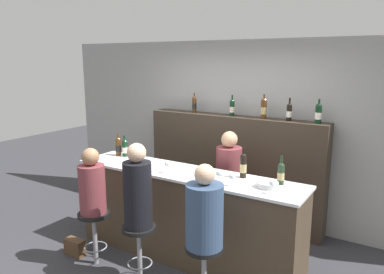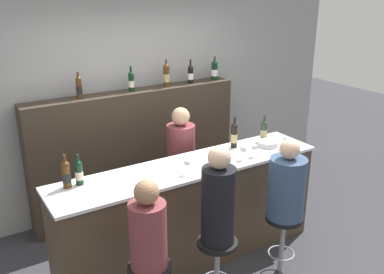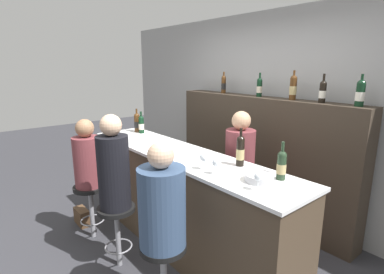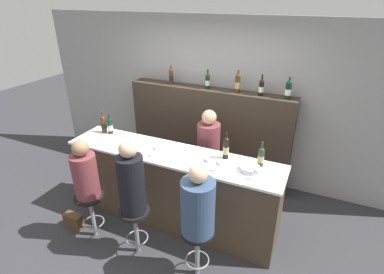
# 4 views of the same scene
# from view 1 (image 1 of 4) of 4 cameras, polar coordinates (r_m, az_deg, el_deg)

# --- Properties ---
(ground_plane) EXTENTS (16.00, 16.00, 0.00)m
(ground_plane) POSITION_cam_1_polar(r_m,az_deg,el_deg) (4.52, -3.13, -19.26)
(ground_plane) COLOR #333338
(wall_back) EXTENTS (6.40, 0.05, 2.60)m
(wall_back) POSITION_cam_1_polar(r_m,az_deg,el_deg) (5.51, 7.36, 0.91)
(wall_back) COLOR #9E9E9E
(wall_back) RESTS_ON ground_plane
(bar_counter) EXTENTS (2.81, 0.61, 1.07)m
(bar_counter) POSITION_cam_1_polar(r_m,az_deg,el_deg) (4.48, -1.08, -11.83)
(bar_counter) COLOR #473828
(bar_counter) RESTS_ON ground_plane
(back_bar_cabinet) EXTENTS (2.63, 0.28, 1.55)m
(back_bar_cabinet) POSITION_cam_1_polar(r_m,az_deg,el_deg) (5.44, 6.22, -4.91)
(back_bar_cabinet) COLOR #382D23
(back_bar_cabinet) RESTS_ON ground_plane
(wine_bottle_counter_0) EXTENTS (0.08, 0.08, 0.31)m
(wine_bottle_counter_0) POSITION_cam_1_polar(r_m,az_deg,el_deg) (5.09, -11.15, -1.35)
(wine_bottle_counter_0) COLOR #4C2D14
(wine_bottle_counter_0) RESTS_ON bar_counter
(wine_bottle_counter_1) EXTENTS (0.07, 0.07, 0.28)m
(wine_bottle_counter_1) POSITION_cam_1_polar(r_m,az_deg,el_deg) (5.02, -10.21, -1.62)
(wine_bottle_counter_1) COLOR black
(wine_bottle_counter_1) RESTS_ON bar_counter
(wine_bottle_counter_2) EXTENTS (0.07, 0.07, 0.34)m
(wine_bottle_counter_2) POSITION_cam_1_polar(r_m,az_deg,el_deg) (4.10, 7.82, -4.28)
(wine_bottle_counter_2) COLOR black
(wine_bottle_counter_2) RESTS_ON bar_counter
(wine_bottle_counter_3) EXTENTS (0.07, 0.07, 0.30)m
(wine_bottle_counter_3) POSITION_cam_1_polar(r_m,az_deg,el_deg) (3.96, 13.39, -5.39)
(wine_bottle_counter_3) COLOR #233823
(wine_bottle_counter_3) RESTS_ON bar_counter
(wine_bottle_backbar_0) EXTENTS (0.07, 0.07, 0.29)m
(wine_bottle_backbar_0) POSITION_cam_1_polar(r_m,az_deg,el_deg) (5.56, 0.36, 5.03)
(wine_bottle_backbar_0) COLOR #4C2D14
(wine_bottle_backbar_0) RESTS_ON back_bar_cabinet
(wine_bottle_backbar_1) EXTENTS (0.07, 0.07, 0.29)m
(wine_bottle_backbar_1) POSITION_cam_1_polar(r_m,az_deg,el_deg) (5.26, 6.13, 4.51)
(wine_bottle_backbar_1) COLOR black
(wine_bottle_backbar_1) RESTS_ON back_bar_cabinet
(wine_bottle_backbar_2) EXTENTS (0.08, 0.08, 0.33)m
(wine_bottle_backbar_2) POSITION_cam_1_polar(r_m,az_deg,el_deg) (5.08, 10.89, 4.33)
(wine_bottle_backbar_2) COLOR #4C2D14
(wine_bottle_backbar_2) RESTS_ON back_bar_cabinet
(wine_bottle_backbar_3) EXTENTS (0.07, 0.07, 0.30)m
(wine_bottle_backbar_3) POSITION_cam_1_polar(r_m,az_deg,el_deg) (4.97, 14.59, 3.75)
(wine_bottle_backbar_3) COLOR black
(wine_bottle_backbar_3) RESTS_ON back_bar_cabinet
(wine_bottle_backbar_4) EXTENTS (0.08, 0.08, 0.30)m
(wine_bottle_backbar_4) POSITION_cam_1_polar(r_m,az_deg,el_deg) (4.87, 18.72, 3.46)
(wine_bottle_backbar_4) COLOR black
(wine_bottle_backbar_4) RESTS_ON back_bar_cabinet
(wine_glass_0) EXTENTS (0.07, 0.07, 0.14)m
(wine_glass_0) POSITION_cam_1_polar(r_m,az_deg,el_deg) (4.22, -3.76, -4.18)
(wine_glass_0) COLOR silver
(wine_glass_0) RESTS_ON bar_counter
(wine_glass_1) EXTENTS (0.08, 0.08, 0.15)m
(wine_glass_1) POSITION_cam_1_polar(r_m,az_deg,el_deg) (3.89, 4.21, -5.63)
(wine_glass_1) COLOR silver
(wine_glass_1) RESTS_ON bar_counter
(wine_glass_2) EXTENTS (0.07, 0.07, 0.13)m
(wine_glass_2) POSITION_cam_1_polar(r_m,az_deg,el_deg) (3.83, 6.17, -6.10)
(wine_glass_2) COLOR silver
(wine_glass_2) RESTS_ON bar_counter
(wine_glass_3) EXTENTS (0.07, 0.07, 0.13)m
(wine_glass_3) POSITION_cam_1_polar(r_m,az_deg,el_deg) (3.67, 12.13, -7.06)
(wine_glass_3) COLOR silver
(wine_glass_3) RESTS_ON bar_counter
(metal_bowl) EXTENTS (0.23, 0.23, 0.06)m
(metal_bowl) POSITION_cam_1_polar(r_m,az_deg,el_deg) (3.86, 11.42, -7.13)
(metal_bowl) COLOR #B7B7BC
(metal_bowl) RESTS_ON bar_counter
(bar_stool_left) EXTENTS (0.36, 0.36, 0.63)m
(bar_stool_left) POSITION_cam_1_polar(r_m,az_deg,el_deg) (4.51, -14.68, -12.71)
(bar_stool_left) COLOR gray
(bar_stool_left) RESTS_ON ground_plane
(guest_seated_left) EXTENTS (0.30, 0.30, 0.75)m
(guest_seated_left) POSITION_cam_1_polar(r_m,az_deg,el_deg) (4.34, -15.00, -7.09)
(guest_seated_left) COLOR brown
(guest_seated_left) RESTS_ON bar_stool_left
(bar_stool_middle) EXTENTS (0.36, 0.36, 0.63)m
(bar_stool_middle) POSITION_cam_1_polar(r_m,az_deg,el_deg) (4.10, -8.06, -15.08)
(bar_stool_middle) COLOR gray
(bar_stool_middle) RESTS_ON ground_plane
(guest_seated_middle) EXTENTS (0.29, 0.29, 0.89)m
(guest_seated_middle) POSITION_cam_1_polar(r_m,az_deg,el_deg) (3.88, -8.29, -8.04)
(guest_seated_middle) COLOR black
(guest_seated_middle) RESTS_ON bar_stool_middle
(bar_stool_right) EXTENTS (0.36, 0.36, 0.63)m
(bar_stool_right) POSITION_cam_1_polar(r_m,az_deg,el_deg) (3.69, 1.86, -18.17)
(bar_stool_right) COLOR gray
(bar_stool_right) RESTS_ON ground_plane
(guest_seated_right) EXTENTS (0.35, 0.35, 0.79)m
(guest_seated_right) POSITION_cam_1_polar(r_m,az_deg,el_deg) (3.48, 1.91, -11.41)
(guest_seated_right) COLOR #334766
(guest_seated_right) RESTS_ON bar_stool_right
(bartender) EXTENTS (0.32, 0.32, 1.46)m
(bartender) POSITION_cam_1_polar(r_m,az_deg,el_deg) (4.81, 5.55, -8.39)
(bartender) COLOR brown
(bartender) RESTS_ON ground_plane
(handbag) EXTENTS (0.26, 0.12, 0.20)m
(handbag) POSITION_cam_1_polar(r_m,az_deg,el_deg) (4.93, -17.42, -15.71)
(handbag) COLOR #513823
(handbag) RESTS_ON ground_plane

